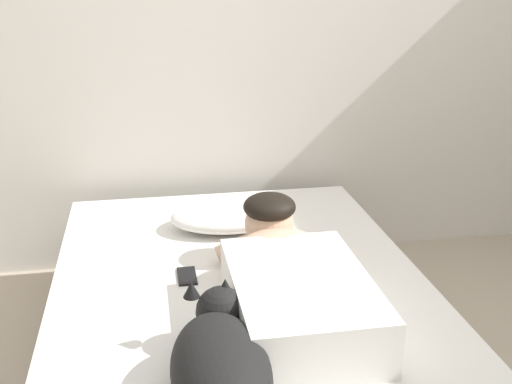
% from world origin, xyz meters
% --- Properties ---
extents(back_wall, '(4.47, 0.12, 2.50)m').
position_xyz_m(back_wall, '(-0.00, 1.45, 1.25)').
color(back_wall, silver).
rests_on(back_wall, ground).
extents(bed, '(1.39, 2.07, 0.40)m').
position_xyz_m(bed, '(-0.33, 0.27, 0.20)').
color(bed, gray).
rests_on(bed, ground).
extents(pillow, '(0.52, 0.32, 0.11)m').
position_xyz_m(pillow, '(-0.29, 0.84, 0.46)').
color(pillow, white).
rests_on(pillow, bed).
extents(person_lying, '(0.43, 0.92, 0.27)m').
position_xyz_m(person_lying, '(-0.19, 0.14, 0.51)').
color(person_lying, white).
rests_on(person_lying, bed).
extents(dog, '(0.26, 0.57, 0.21)m').
position_xyz_m(dog, '(-0.47, -0.29, 0.51)').
color(dog, black).
rests_on(dog, bed).
extents(coffee_cup, '(0.12, 0.09, 0.07)m').
position_xyz_m(coffee_cup, '(-0.15, 0.59, 0.44)').
color(coffee_cup, '#D84C47').
rests_on(coffee_cup, bed).
extents(cell_phone, '(0.07, 0.14, 0.01)m').
position_xyz_m(cell_phone, '(-0.52, 0.40, 0.41)').
color(cell_phone, black).
rests_on(cell_phone, bed).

